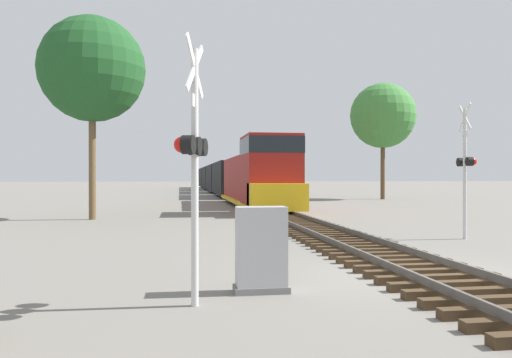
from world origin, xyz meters
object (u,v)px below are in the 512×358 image
crossing_signal_near (193,153)px  tree_far_right (92,70)px  tree_mid_background (383,116)px  freight_train (222,178)px  relay_cabinet (261,250)px  crossing_signal_far (466,164)px

crossing_signal_near → tree_far_right: (-4.44, 17.14, 4.84)m
crossing_signal_near → tree_mid_background: bearing=171.1°
freight_train → relay_cabinet: 51.75m
freight_train → tree_mid_background: (13.56, -16.66, 5.85)m
tree_mid_background → crossing_signal_near: bearing=-117.3°
crossing_signal_far → tree_far_right: bearing=62.0°
crossing_signal_far → relay_cabinet: 10.52m
freight_train → crossing_signal_far: size_ratio=16.18×
freight_train → crossing_signal_near: freight_train is taller
crossing_signal_near → relay_cabinet: crossing_signal_near is taller
crossing_signal_near → relay_cabinet: (1.25, 0.78, -1.72)m
crossing_signal_near → tree_mid_background: (18.41, 35.73, 5.25)m
crossing_signal_near → tree_mid_background: size_ratio=0.40×
crossing_signal_far → tree_mid_background: (9.12, 28.41, 5.22)m
crossing_signal_near → tree_far_right: bearing=-147.2°
crossing_signal_near → crossing_signal_far: (9.29, 7.33, 0.03)m
crossing_signal_near → crossing_signal_far: crossing_signal_far is taller
tree_mid_background → tree_far_right: bearing=-140.9°
crossing_signal_far → tree_mid_background: size_ratio=0.42×
tree_mid_background → freight_train: bearing=129.2°
crossing_signal_near → relay_cabinet: bearing=140.3°
crossing_signal_far → relay_cabinet: size_ratio=2.92×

